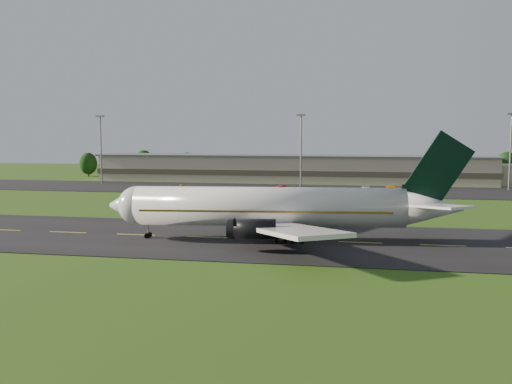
% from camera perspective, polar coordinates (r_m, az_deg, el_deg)
% --- Properties ---
extents(ground, '(360.00, 360.00, 0.00)m').
position_cam_1_polar(ground, '(83.51, -4.94, -4.58)').
color(ground, '#274711').
rests_on(ground, ground).
extents(taxiway, '(220.00, 30.00, 0.10)m').
position_cam_1_polar(taxiway, '(83.50, -4.94, -4.55)').
color(taxiway, black).
rests_on(taxiway, ground).
extents(apron, '(260.00, 30.00, 0.10)m').
position_cam_1_polar(apron, '(153.43, 2.31, 0.27)').
color(apron, black).
rests_on(apron, ground).
extents(airliner, '(51.22, 41.92, 15.57)m').
position_cam_1_polar(airliner, '(80.78, 1.89, -1.57)').
color(airliner, white).
rests_on(airliner, ground).
extents(terminal, '(145.00, 16.00, 8.40)m').
position_cam_1_polar(terminal, '(176.30, 5.53, 2.27)').
color(terminal, '#BAA88E').
rests_on(terminal, ground).
extents(light_mast_west, '(2.40, 1.20, 20.35)m').
position_cam_1_polar(light_mast_west, '(176.82, -15.26, 4.94)').
color(light_mast_west, gray).
rests_on(light_mast_west, ground).
extents(light_mast_centre, '(2.40, 1.20, 20.35)m').
position_cam_1_polar(light_mast_centre, '(160.00, 4.53, 5.04)').
color(light_mast_centre, gray).
rests_on(light_mast_centre, ground).
extents(light_mast_east, '(2.40, 1.20, 20.35)m').
position_cam_1_polar(light_mast_east, '(163.50, 24.13, 4.56)').
color(light_mast_east, gray).
rests_on(light_mast_east, ground).
extents(tree_line, '(193.63, 8.31, 10.47)m').
position_cam_1_polar(tree_line, '(185.86, 14.62, 2.59)').
color(tree_line, black).
rests_on(tree_line, ground).
extents(service_vehicle_a, '(2.61, 3.92, 1.24)m').
position_cam_1_polar(service_vehicle_a, '(155.03, -7.42, 0.53)').
color(service_vehicle_a, '#C0850B').
rests_on(service_vehicle_a, apron).
extents(service_vehicle_b, '(4.22, 1.97, 1.34)m').
position_cam_1_polar(service_vehicle_b, '(150.41, 2.81, 0.43)').
color(service_vehicle_b, '#A40A20').
rests_on(service_vehicle_b, apron).
extents(service_vehicle_c, '(2.86, 5.23, 1.39)m').
position_cam_1_polar(service_vehicle_c, '(153.27, 10.98, 0.44)').
color(service_vehicle_c, silver).
rests_on(service_vehicle_c, apron).
extents(service_vehicle_d, '(4.74, 2.69, 1.30)m').
position_cam_1_polar(service_vehicle_d, '(155.44, 13.66, 0.44)').
color(service_vehicle_d, orange).
rests_on(service_vehicle_d, apron).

